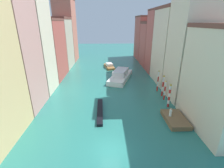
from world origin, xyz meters
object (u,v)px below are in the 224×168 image
Objects in this scene: vaporetto_white at (121,76)px; mooring_pole_0 at (169,95)px; person_on_dock at (171,112)px; mooring_pole_3 at (158,81)px; mooring_pole_1 at (165,90)px; gondola_black at (100,111)px; waterfront_dock at (175,119)px; motorboat_0 at (109,66)px; mooring_pole_2 at (163,86)px.

mooring_pole_0 is at bearing -64.79° from vaporetto_white.
person_on_dock is 0.29× the size of mooring_pole_3.
vaporetto_white is (-6.04, 19.59, -0.34)m from person_on_dock.
mooring_pole_1 is at bearing 78.29° from person_on_dock.
gondola_black is at bearing 166.26° from person_on_dock.
mooring_pole_1 is at bearing -88.59° from mooring_pole_3.
mooring_pole_3 reaches higher than mooring_pole_1.
waterfront_dock is 33.16m from motorboat_0.
vaporetto_white is (-7.66, 10.79, -1.28)m from mooring_pole_2.
mooring_pole_3 is 0.63× the size of motorboat_0.
waterfront_dock is at bearing -29.21° from person_on_dock.
waterfront_dock is 9.44m from mooring_pole_2.
mooring_pole_2 reaches higher than mooring_pole_0.
waterfront_dock is 3.70× the size of person_on_dock.
vaporetto_white reaches higher than person_on_dock.
mooring_pole_0 is 17.11m from vaporetto_white.
mooring_pole_2 is at bearing 79.57° from person_on_dock.
mooring_pole_1 reaches higher than person_on_dock.
vaporetto_white is at bearing 108.61° from waterfront_dock.
mooring_pole_1 is 1.70m from mooring_pole_2.
vaporetto_white reaches higher than waterfront_dock.
waterfront_dock is 12.06m from gondola_black.
motorboat_0 is (2.18, 28.71, 0.33)m from gondola_black.
mooring_pole_3 is at bearing 88.86° from mooring_pole_0.
waterfront_dock is 0.40× the size of vaporetto_white.
mooring_pole_0 is 3.00m from mooring_pole_1.
gondola_black is at bearing -144.78° from mooring_pole_3.
waterfront_dock is at bearing -95.97° from mooring_pole_1.
person_on_dock is at bearing -100.43° from mooring_pole_2.
motorboat_0 is (-10.41, 22.58, -1.72)m from mooring_pole_2.
mooring_pole_1 is 0.31× the size of vaporetto_white.
person_on_dock is 7.32m from mooring_pole_1.
waterfront_dock is 0.61× the size of gondola_black.
waterfront_dock is at bearing -14.75° from gondola_black.
motorboat_0 is (-10.27, 24.25, -1.45)m from mooring_pole_1.
motorboat_0 is at bearing 103.14° from vaporetto_white.
mooring_pole_3 is 22.50m from motorboat_0.
mooring_pole_0 is (0.54, 4.54, 1.91)m from waterfront_dock.
gondola_black is (-12.20, -1.47, -2.04)m from mooring_pole_0.
mooring_pole_1 is 0.47× the size of gondola_black.
mooring_pole_2 is 0.54× the size of gondola_black.
motorboat_0 is (-10.02, 27.23, -1.70)m from mooring_pole_0.
person_on_dock is 0.17× the size of gondola_black.
mooring_pole_3 is 0.57× the size of gondola_black.
mooring_pole_1 is at bearing -94.83° from mooring_pole_2.
mooring_pole_2 reaches higher than waterfront_dock.
mooring_pole_0 is 29.07m from motorboat_0.
motorboat_0 is (-9.48, 31.77, 0.21)m from waterfront_dock.
mooring_pole_1 reaches higher than motorboat_0.
mooring_pole_3 is 15.27m from gondola_black.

